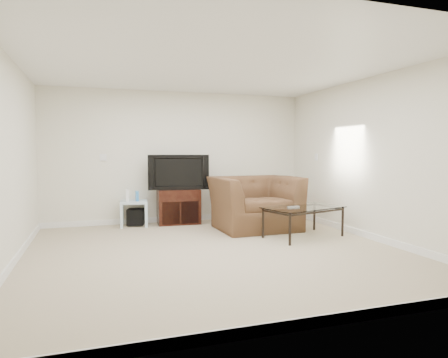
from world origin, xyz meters
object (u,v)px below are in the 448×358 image
object	(u,v)px
subwoofer	(136,217)
coffee_table	(303,222)
tv_stand	(178,206)
television	(178,172)
recliner	(255,194)
side_table	(134,213)

from	to	relation	value
subwoofer	coffee_table	size ratio (longest dim) A/B	0.24
tv_stand	television	bearing A→B (deg)	-90.00
subwoofer	recliner	xyz separation A→B (m)	(1.97, -0.94, 0.46)
tv_stand	subwoofer	distance (m)	0.81
tv_stand	side_table	world-z (taller)	tv_stand
television	coffee_table	xyz separation A→B (m)	(1.64, -1.80, -0.73)
coffee_table	tv_stand	bearing A→B (deg)	131.89
recliner	subwoofer	bearing A→B (deg)	152.94
tv_stand	subwoofer	bearing A→B (deg)	-176.82
tv_stand	side_table	bearing A→B (deg)	-175.72
subwoofer	tv_stand	bearing A→B (deg)	0.34
tv_stand	coffee_table	world-z (taller)	tv_stand
recliner	coffee_table	world-z (taller)	recliner
tv_stand	television	xyz separation A→B (m)	(-0.00, -0.03, 0.65)
tv_stand	television	world-z (taller)	television
television	coffee_table	distance (m)	2.54
television	tv_stand	bearing A→B (deg)	94.36
tv_stand	side_table	size ratio (longest dim) A/B	1.63
side_table	tv_stand	bearing A→B (deg)	1.44
tv_stand	recliner	xyz separation A→B (m)	(1.18, -0.94, 0.29)
side_table	subwoofer	xyz separation A→B (m)	(0.03, 0.02, -0.07)
television	recliner	size ratio (longest dim) A/B	0.74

